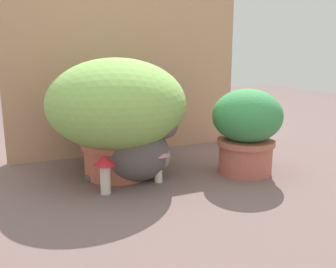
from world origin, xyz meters
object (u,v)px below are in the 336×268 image
at_px(leafy_planter, 247,128).
at_px(mushroom_ornament_red, 105,167).
at_px(mushroom_ornament_pink, 159,155).
at_px(cat, 142,151).
at_px(grass_planter, 117,109).

xyz_separation_m(leafy_planter, mushroom_ornament_red, (-0.61, 0.01, -0.09)).
bearing_deg(mushroom_ornament_pink, mushroom_ornament_red, -172.51).
relative_size(cat, mushroom_ornament_red, 2.53).
distance_m(mushroom_ornament_pink, mushroom_ornament_red, 0.23).
xyz_separation_m(grass_planter, mushroom_ornament_red, (-0.11, -0.19, -0.18)).
distance_m(cat, mushroom_ornament_pink, 0.07).
height_order(mushroom_ornament_pink, mushroom_ornament_red, mushroom_ornament_pink).
bearing_deg(mushroom_ornament_red, cat, 24.19).
bearing_deg(mushroom_ornament_red, leafy_planter, -0.55).
relative_size(grass_planter, mushroom_ornament_red, 3.83).
xyz_separation_m(grass_planter, cat, (0.07, -0.11, -0.16)).
bearing_deg(grass_planter, leafy_planter, -20.94).
distance_m(grass_planter, mushroom_ornament_red, 0.28).
bearing_deg(leafy_planter, mushroom_ornament_pink, 174.76).
distance_m(grass_planter, cat, 0.20).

